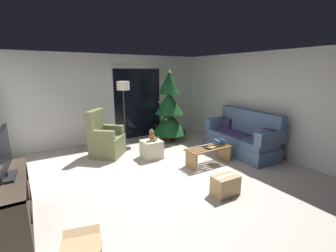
{
  "coord_description": "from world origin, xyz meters",
  "views": [
    {
      "loc": [
        -2.15,
        -3.48,
        2.02
      ],
      "look_at": [
        0.4,
        0.7,
        0.85
      ],
      "focal_mm": 24.42,
      "sensor_mm": 36.0,
      "label": 1
    }
  ],
  "objects_px": {
    "remote_graphite": "(205,146)",
    "remote_white": "(213,148)",
    "couch": "(242,138)",
    "coffee_table": "(209,153)",
    "floor_lamp": "(123,92)",
    "media_shelf": "(9,209)",
    "cardboard_box_taped_mid_floor": "(225,185)",
    "remote_black": "(208,149)",
    "book_stack": "(220,143)",
    "television": "(3,154)",
    "armchair": "(105,140)",
    "cell_phone": "(220,140)",
    "teddy_bear_honey_by_tree": "(159,142)",
    "teddy_bear_chestnut": "(152,136)",
    "christmas_tree": "(169,110)",
    "ottoman": "(152,149)"
  },
  "relations": [
    {
      "from": "christmas_tree",
      "to": "television",
      "type": "xyz_separation_m",
      "value": [
        -3.83,
        -2.39,
        0.12
      ]
    },
    {
      "from": "remote_graphite",
      "to": "armchair",
      "type": "height_order",
      "value": "armchair"
    },
    {
      "from": "remote_white",
      "to": "teddy_bear_chestnut",
      "type": "relative_size",
      "value": 0.55
    },
    {
      "from": "couch",
      "to": "remote_white",
      "type": "relative_size",
      "value": 12.78
    },
    {
      "from": "book_stack",
      "to": "television",
      "type": "xyz_separation_m",
      "value": [
        -3.92,
        -0.36,
        0.6
      ]
    },
    {
      "from": "remote_white",
      "to": "armchair",
      "type": "xyz_separation_m",
      "value": [
        -1.85,
        1.8,
        0.0
      ]
    },
    {
      "from": "book_stack",
      "to": "television",
      "type": "height_order",
      "value": "television"
    },
    {
      "from": "remote_graphite",
      "to": "armchair",
      "type": "xyz_separation_m",
      "value": [
        -1.76,
        1.63,
        0.0
      ]
    },
    {
      "from": "armchair",
      "to": "floor_lamp",
      "type": "bearing_deg",
      "value": 18.14
    },
    {
      "from": "floor_lamp",
      "to": "remote_black",
      "type": "bearing_deg",
      "value": -60.89
    },
    {
      "from": "coffee_table",
      "to": "christmas_tree",
      "type": "bearing_deg",
      "value": 84.45
    },
    {
      "from": "couch",
      "to": "book_stack",
      "type": "xyz_separation_m",
      "value": [
        -0.9,
        -0.14,
        0.05
      ]
    },
    {
      "from": "couch",
      "to": "television",
      "type": "distance_m",
      "value": 4.89
    },
    {
      "from": "remote_graphite",
      "to": "cell_phone",
      "type": "relative_size",
      "value": 1.08
    },
    {
      "from": "coffee_table",
      "to": "floor_lamp",
      "type": "xyz_separation_m",
      "value": [
        -1.23,
        1.91,
        1.25
      ]
    },
    {
      "from": "cell_phone",
      "to": "ottoman",
      "type": "height_order",
      "value": "cell_phone"
    },
    {
      "from": "remote_graphite",
      "to": "couch",
      "type": "bearing_deg",
      "value": 95.67
    },
    {
      "from": "coffee_table",
      "to": "cardboard_box_taped_mid_floor",
      "type": "xyz_separation_m",
      "value": [
        -0.65,
        -1.15,
        -0.09
      ]
    },
    {
      "from": "floor_lamp",
      "to": "media_shelf",
      "type": "relative_size",
      "value": 1.27
    },
    {
      "from": "remote_white",
      "to": "remote_graphite",
      "type": "xyz_separation_m",
      "value": [
        -0.09,
        0.17,
        0.0
      ]
    },
    {
      "from": "coffee_table",
      "to": "cardboard_box_taped_mid_floor",
      "type": "relative_size",
      "value": 2.43
    },
    {
      "from": "couch",
      "to": "media_shelf",
      "type": "height_order",
      "value": "couch"
    },
    {
      "from": "remote_graphite",
      "to": "remote_black",
      "type": "bearing_deg",
      "value": -14.58
    },
    {
      "from": "coffee_table",
      "to": "teddy_bear_honey_by_tree",
      "type": "xyz_separation_m",
      "value": [
        -0.37,
        1.64,
        -0.14
      ]
    },
    {
      "from": "television",
      "to": "ottoman",
      "type": "relative_size",
      "value": 1.91
    },
    {
      "from": "book_stack",
      "to": "cardboard_box_taped_mid_floor",
      "type": "relative_size",
      "value": 0.6
    },
    {
      "from": "coffee_table",
      "to": "christmas_tree",
      "type": "relative_size",
      "value": 0.52
    },
    {
      "from": "teddy_bear_honey_by_tree",
      "to": "teddy_bear_chestnut",
      "type": "bearing_deg",
      "value": -130.0
    },
    {
      "from": "remote_black",
      "to": "armchair",
      "type": "distance_m",
      "value": 2.48
    },
    {
      "from": "armchair",
      "to": "teddy_bear_honey_by_tree",
      "type": "relative_size",
      "value": 3.96
    },
    {
      "from": "remote_white",
      "to": "television",
      "type": "height_order",
      "value": "television"
    },
    {
      "from": "christmas_tree",
      "to": "teddy_bear_honey_by_tree",
      "type": "bearing_deg",
      "value": -146.9
    },
    {
      "from": "couch",
      "to": "teddy_bear_chestnut",
      "type": "distance_m",
      "value": 2.28
    },
    {
      "from": "coffee_table",
      "to": "remote_black",
      "type": "relative_size",
      "value": 7.05
    },
    {
      "from": "coffee_table",
      "to": "teddy_bear_chestnut",
      "type": "bearing_deg",
      "value": 132.5
    },
    {
      "from": "television",
      "to": "teddy_bear_chestnut",
      "type": "xyz_separation_m",
      "value": [
        2.72,
        1.38,
        -0.51
      ]
    },
    {
      "from": "remote_black",
      "to": "cardboard_box_taped_mid_floor",
      "type": "xyz_separation_m",
      "value": [
        -0.53,
        -1.06,
        -0.23
      ]
    },
    {
      "from": "television",
      "to": "christmas_tree",
      "type": "bearing_deg",
      "value": 32.01
    },
    {
      "from": "cardboard_box_taped_mid_floor",
      "to": "remote_black",
      "type": "bearing_deg",
      "value": 63.38
    },
    {
      "from": "remote_black",
      "to": "floor_lamp",
      "type": "bearing_deg",
      "value": 100.12
    },
    {
      "from": "media_shelf",
      "to": "television",
      "type": "xyz_separation_m",
      "value": [
        0.03,
        0.06,
        0.7
      ]
    },
    {
      "from": "cardboard_box_taped_mid_floor",
      "to": "cell_phone",
      "type": "bearing_deg",
      "value": 49.95
    },
    {
      "from": "media_shelf",
      "to": "book_stack",
      "type": "bearing_deg",
      "value": 6.0
    },
    {
      "from": "remote_graphite",
      "to": "cardboard_box_taped_mid_floor",
      "type": "relative_size",
      "value": 0.34
    },
    {
      "from": "book_stack",
      "to": "armchair",
      "type": "distance_m",
      "value": 2.73
    },
    {
      "from": "teddy_bear_chestnut",
      "to": "teddy_bear_honey_by_tree",
      "type": "height_order",
      "value": "teddy_bear_chestnut"
    },
    {
      "from": "cell_phone",
      "to": "armchair",
      "type": "bearing_deg",
      "value": 141.04
    },
    {
      "from": "remote_graphite",
      "to": "remote_white",
      "type": "bearing_deg",
      "value": 31.28
    },
    {
      "from": "floor_lamp",
      "to": "media_shelf",
      "type": "distance_m",
      "value": 3.58
    },
    {
      "from": "armchair",
      "to": "cell_phone",
      "type": "bearing_deg",
      "value": -39.81
    }
  ]
}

